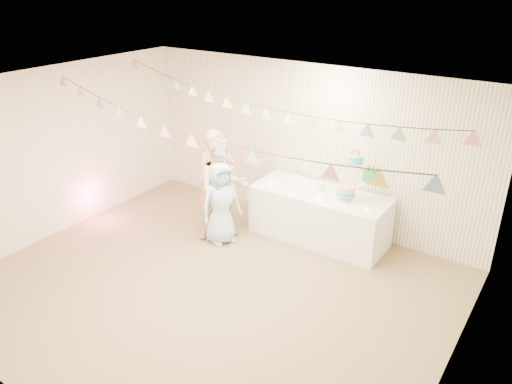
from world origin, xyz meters
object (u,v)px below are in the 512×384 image
Objects in this scene: person_adult_b at (223,189)px; person_adult_a at (217,181)px; cake_stand at (358,179)px; table at (319,215)px; person_child at (221,203)px.

person_adult_a is at bearing 95.56° from person_adult_b.
person_adult_a reaches higher than person_adult_b.
person_adult_b reaches higher than cake_stand.
person_child is at bearing -142.03° from table.
person_child is (0.07, -0.14, -0.16)m from person_adult_b.
cake_stand is at bearing -29.52° from person_adult_a.
person_adult_b is at bearing 50.46° from person_child.
person_adult_a reaches higher than cake_stand.
person_adult_a is (-2.05, -0.68, -0.28)m from cake_stand.
person_child is at bearing -113.89° from person_adult_b.
cake_stand is at bearing -25.47° from person_adult_b.
person_adult_b is (-1.81, -0.84, -0.29)m from cake_stand.
cake_stand is 0.44× the size of person_adult_b.
person_adult_a is 0.47m from person_child.
table is 1.69m from person_adult_a.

